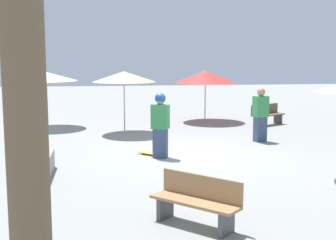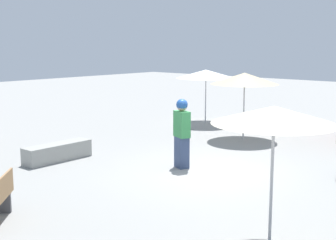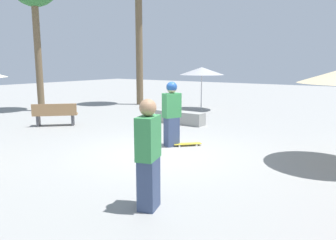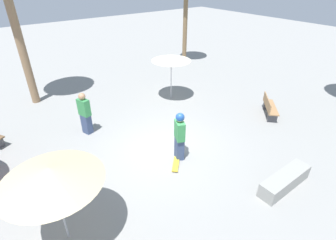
% 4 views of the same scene
% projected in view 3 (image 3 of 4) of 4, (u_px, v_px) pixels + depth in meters
% --- Properties ---
extents(ground_plane, '(60.00, 60.00, 0.00)m').
position_uv_depth(ground_plane, '(162.00, 152.00, 8.65)').
color(ground_plane, gray).
extents(skater_main, '(0.55, 0.44, 1.83)m').
position_uv_depth(skater_main, '(172.00, 112.00, 9.15)').
color(skater_main, '#38476B').
rests_on(skater_main, ground_plane).
extents(skateboard, '(0.71, 0.70, 0.07)m').
position_uv_depth(skateboard, '(187.00, 144.00, 9.32)').
color(skateboard, gold).
rests_on(skateboard, ground_plane).
extents(concrete_ledge, '(0.54, 2.01, 0.48)m').
position_uv_depth(concrete_ledge, '(180.00, 117.00, 12.73)').
color(concrete_ledge, gray).
rests_on(concrete_ledge, ground_plane).
extents(bench_near, '(1.44, 1.45, 0.85)m').
position_uv_depth(bench_near, '(55.00, 115.00, 12.23)').
color(bench_near, '#47474C').
rests_on(bench_near, ground_plane).
extents(shade_umbrella_grey, '(2.20, 2.20, 2.13)m').
position_uv_depth(shade_umbrella_grey, '(202.00, 71.00, 16.19)').
color(shade_umbrella_grey, '#B7B7BC').
rests_on(shade_umbrella_grey, ground_plane).
extents(bystander_watching, '(0.55, 0.40, 1.79)m').
position_uv_depth(bystander_watching, '(148.00, 155.00, 5.16)').
color(bystander_watching, '#38476B').
rests_on(bystander_watching, ground_plane).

